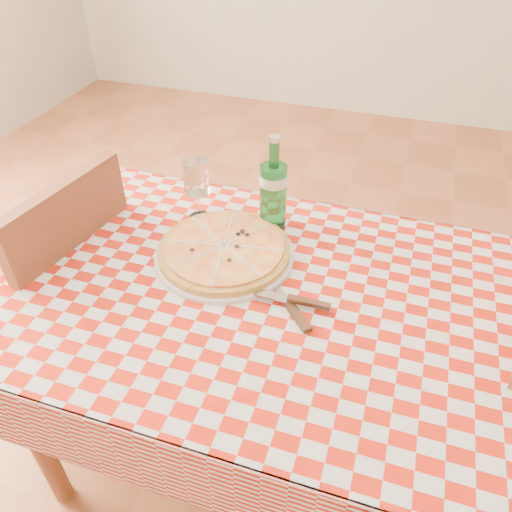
{
  "coord_description": "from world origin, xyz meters",
  "views": [
    {
      "loc": [
        0.29,
        -0.87,
        1.62
      ],
      "look_at": [
        -0.02,
        0.06,
        0.82
      ],
      "focal_mm": 35.0,
      "sensor_mm": 36.0,
      "label": 1
    }
  ],
  "objects_px": {
    "dining_table": "(256,318)",
    "pizza_plate": "(224,249)",
    "chair_far": "(64,288)",
    "water_bottle": "(273,184)",
    "wine_glass": "(198,190)"
  },
  "relations": [
    {
      "from": "dining_table",
      "to": "pizza_plate",
      "type": "distance_m",
      "value": 0.2
    },
    {
      "from": "chair_far",
      "to": "water_bottle",
      "type": "relative_size",
      "value": 3.32
    },
    {
      "from": "wine_glass",
      "to": "chair_far",
      "type": "bearing_deg",
      "value": -152.16
    },
    {
      "from": "wine_glass",
      "to": "water_bottle",
      "type": "bearing_deg",
      "value": 8.13
    },
    {
      "from": "pizza_plate",
      "to": "water_bottle",
      "type": "distance_m",
      "value": 0.23
    },
    {
      "from": "chair_far",
      "to": "water_bottle",
      "type": "xyz_separation_m",
      "value": [
        0.61,
        0.24,
        0.36
      ]
    },
    {
      "from": "pizza_plate",
      "to": "water_bottle",
      "type": "height_order",
      "value": "water_bottle"
    },
    {
      "from": "pizza_plate",
      "to": "chair_far",
      "type": "bearing_deg",
      "value": -173.6
    },
    {
      "from": "dining_table",
      "to": "chair_far",
      "type": "relative_size",
      "value": 1.27
    },
    {
      "from": "dining_table",
      "to": "wine_glass",
      "type": "distance_m",
      "value": 0.41
    },
    {
      "from": "water_bottle",
      "to": "chair_far",
      "type": "bearing_deg",
      "value": -158.64
    },
    {
      "from": "dining_table",
      "to": "pizza_plate",
      "type": "xyz_separation_m",
      "value": [
        -0.12,
        0.1,
        0.12
      ]
    },
    {
      "from": "dining_table",
      "to": "water_bottle",
      "type": "xyz_separation_m",
      "value": [
        -0.04,
        0.28,
        0.24
      ]
    },
    {
      "from": "chair_far",
      "to": "pizza_plate",
      "type": "height_order",
      "value": "chair_far"
    },
    {
      "from": "dining_table",
      "to": "pizza_plate",
      "type": "height_order",
      "value": "pizza_plate"
    }
  ]
}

